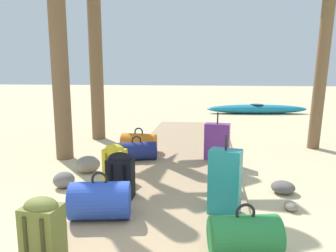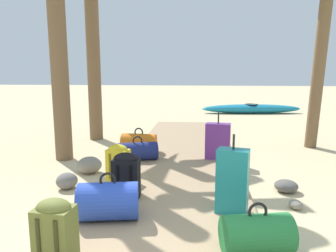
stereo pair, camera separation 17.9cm
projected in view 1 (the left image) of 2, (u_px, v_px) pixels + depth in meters
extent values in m
plane|color=#D1BA8C|center=(177.00, 175.00, 4.95)|extent=(60.00, 60.00, 0.00)
cube|color=tan|center=(181.00, 159.00, 5.70)|extent=(1.82, 7.72, 0.08)
cube|color=gold|center=(115.00, 164.00, 4.45)|extent=(0.33, 0.26, 0.43)
ellipsoid|color=gold|center=(115.00, 149.00, 4.42)|extent=(0.32, 0.25, 0.15)
cylinder|color=#6D5E11|center=(107.00, 166.00, 4.39)|extent=(0.04, 0.04, 0.34)
cylinder|color=#6D5E11|center=(116.00, 167.00, 4.34)|extent=(0.04, 0.04, 0.34)
cube|color=#197A7F|center=(225.00, 182.00, 3.38)|extent=(0.36, 0.27, 0.69)
cylinder|color=black|center=(226.00, 142.00, 3.31)|extent=(0.02, 0.02, 0.16)
cube|color=black|center=(121.00, 178.00, 3.82)|extent=(0.31, 0.20, 0.47)
ellipsoid|color=black|center=(120.00, 159.00, 3.78)|extent=(0.30, 0.19, 0.15)
cylinder|color=black|center=(112.00, 181.00, 3.74)|extent=(0.04, 0.04, 0.38)
cylinder|color=black|center=(125.00, 181.00, 3.72)|extent=(0.04, 0.04, 0.38)
cylinder|color=#237538|center=(244.00, 235.00, 2.64)|extent=(0.62, 0.43, 0.33)
torus|color=black|center=(245.00, 213.00, 2.61)|extent=(0.17, 0.06, 0.16)
cube|color=olive|center=(43.00, 233.00, 2.57)|extent=(0.31, 0.25, 0.44)
ellipsoid|color=olive|center=(41.00, 206.00, 2.53)|extent=(0.29, 0.24, 0.15)
cylinder|color=#333516|center=(26.00, 239.00, 2.47)|extent=(0.04, 0.04, 0.35)
cylinder|color=#333516|center=(43.00, 241.00, 2.44)|extent=(0.04, 0.04, 0.35)
cylinder|color=navy|center=(137.00, 151.00, 5.45)|extent=(0.72, 0.48, 0.30)
torus|color=black|center=(136.00, 141.00, 5.42)|extent=(0.16, 0.07, 0.16)
cylinder|color=#2847B7|center=(100.00, 200.00, 3.28)|extent=(0.65, 0.48, 0.38)
torus|color=black|center=(99.00, 180.00, 3.24)|extent=(0.17, 0.05, 0.16)
cube|color=#6B2D84|center=(217.00, 141.00, 5.48)|extent=(0.44, 0.28, 0.61)
cylinder|color=black|center=(218.00, 118.00, 5.42)|extent=(0.02, 0.02, 0.19)
cylinder|color=orange|center=(139.00, 143.00, 6.00)|extent=(0.64, 0.37, 0.34)
torus|color=black|center=(139.00, 132.00, 5.96)|extent=(0.16, 0.03, 0.16)
cylinder|color=brown|center=(322.00, 63.00, 6.20)|extent=(0.23, 0.58, 3.42)
cylinder|color=brown|center=(95.00, 47.00, 7.21)|extent=(0.30, 0.33, 4.15)
cylinder|color=brown|center=(59.00, 47.00, 5.54)|extent=(0.30, 0.33, 3.92)
ellipsoid|color=teal|center=(257.00, 109.00, 11.96)|extent=(3.70, 1.05, 0.33)
torus|color=black|center=(257.00, 105.00, 11.93)|extent=(0.54, 0.54, 0.05)
ellipsoid|color=#5B5651|center=(283.00, 187.00, 4.19)|extent=(0.40, 0.40, 0.16)
ellipsoid|color=gray|center=(291.00, 206.00, 3.68)|extent=(0.18, 0.21, 0.10)
ellipsoid|color=slate|center=(64.00, 180.00, 4.39)|extent=(0.28, 0.29, 0.21)
ellipsoid|color=gray|center=(88.00, 164.00, 5.04)|extent=(0.46, 0.45, 0.26)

